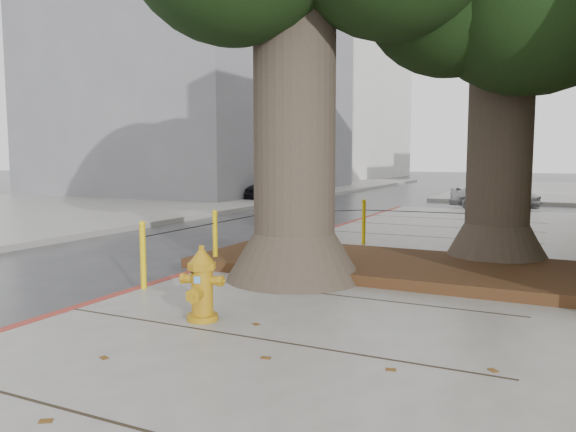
# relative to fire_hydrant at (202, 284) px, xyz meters

# --- Properties ---
(ground) EXTENTS (140.00, 140.00, 0.00)m
(ground) POSITION_rel_fire_hydrant_xyz_m (0.30, -0.29, -0.56)
(ground) COLOR #28282B
(ground) RESTS_ON ground
(sidewalk_opposite) EXTENTS (14.00, 60.00, 0.15)m
(sidewalk_opposite) POSITION_rel_fire_hydrant_xyz_m (-13.70, 9.71, -0.49)
(sidewalk_opposite) COLOR slate
(sidewalk_opposite) RESTS_ON ground
(curb_red) EXTENTS (0.14, 26.00, 0.16)m
(curb_red) POSITION_rel_fire_hydrant_xyz_m (-1.70, 2.21, -0.49)
(curb_red) COLOR maroon
(curb_red) RESTS_ON ground
(planter_bed) EXTENTS (6.40, 2.60, 0.16)m
(planter_bed) POSITION_rel_fire_hydrant_xyz_m (1.20, 3.61, -0.33)
(planter_bed) COLOR black
(planter_bed) RESTS_ON sidewalk_main
(building_far_grey) EXTENTS (12.00, 16.00, 12.00)m
(building_far_grey) POSITION_rel_fire_hydrant_xyz_m (-14.70, 21.71, 5.44)
(building_far_grey) COLOR slate
(building_far_grey) RESTS_ON ground
(building_far_white) EXTENTS (12.00, 18.00, 15.00)m
(building_far_white) POSITION_rel_fire_hydrant_xyz_m (-16.70, 44.71, 6.94)
(building_far_white) COLOR silver
(building_far_white) RESTS_ON ground
(bollard_ring) EXTENTS (3.79, 5.39, 0.95)m
(bollard_ring) POSITION_rel_fire_hydrant_xyz_m (-0.57, 4.09, 0.10)
(bollard_ring) COLOR #DBB60C
(bollard_ring) RESTS_ON sidewalk_main
(fire_hydrant) EXTENTS (0.45, 0.42, 0.84)m
(fire_hydrant) POSITION_rel_fire_hydrant_xyz_m (0.00, 0.00, 0.00)
(fire_hydrant) COLOR #B17E12
(fire_hydrant) RESTS_ON sidewalk_main
(car_silver) EXTENTS (3.29, 1.44, 1.10)m
(car_silver) POSITION_rel_fire_hydrant_xyz_m (1.40, 17.09, -0.01)
(car_silver) COLOR #B0B1B6
(car_silver) RESTS_ON ground
(car_dark) EXTENTS (2.16, 4.30, 1.20)m
(car_dark) POSITION_rel_fire_hydrant_xyz_m (-7.95, 17.63, 0.04)
(car_dark) COLOR black
(car_dark) RESTS_ON ground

